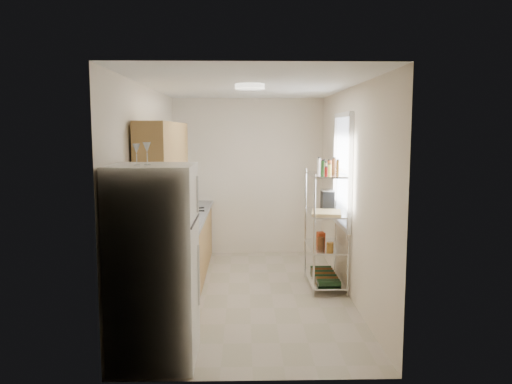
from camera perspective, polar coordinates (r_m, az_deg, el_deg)
The scene contains 16 objects.
room at distance 6.17m, azimuth -0.74°, elevation -0.12°, with size 2.52×4.42×2.62m.
counter_run at distance 6.81m, azimuth -8.57°, elevation -6.76°, with size 0.63×3.51×0.90m.
upper_cabinets at distance 6.31m, azimuth -10.41°, elevation 4.57°, with size 0.33×2.20×0.72m, color #9F7B44.
range_hood at distance 7.12m, azimuth -8.90°, elevation 1.48°, with size 0.50×0.60×0.12m, color #B7BABC.
window at distance 6.62m, azimuth 9.89°, elevation 2.44°, with size 0.06×1.00×1.46m, color white.
bakers_rack at distance 6.58m, azimuth 8.02°, elevation -1.42°, with size 0.45×0.90×1.73m.
ceiling_dome at distance 5.85m, azimuth -0.72°, elevation 11.95°, with size 0.34×0.34×0.06m, color white.
refrigerator at distance 4.57m, azimuth -11.55°, elevation -8.09°, with size 0.73×0.73×1.78m, color white.
wine_glass_a at distance 4.34m, azimuth -13.50°, elevation 4.18°, with size 0.07×0.07×0.18m, color silver, non-canonical shape.
wine_glass_b at distance 4.35m, azimuth -12.34°, elevation 4.30°, with size 0.07×0.07×0.20m, color silver, non-canonical shape.
rice_cooker at distance 6.65m, azimuth -9.33°, elevation -2.17°, with size 0.28×0.28×0.23m, color silver.
frying_pan_large at distance 7.25m, azimuth -8.40°, elevation -2.12°, with size 0.29×0.29×0.05m, color black.
frying_pan_small at distance 7.41m, azimuth -7.80°, elevation -1.95°, with size 0.20×0.20×0.04m, color black.
cutting_board at distance 6.44m, azimuth 8.08°, elevation -2.34°, with size 0.37×0.48×0.03m, color tan.
espresso_machine at distance 6.76m, azimuth 8.16°, elevation -0.87°, with size 0.16×0.23×0.27m, color black.
storage_bag at distance 6.82m, azimuth 7.43°, elevation -5.18°, with size 0.09×0.13×0.14m, color #A93714.
Camera 1 is at (-0.07, -6.13, 2.07)m, focal length 35.00 mm.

